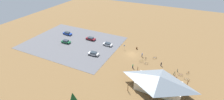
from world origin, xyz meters
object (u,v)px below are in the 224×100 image
at_px(visitor_crossing_yard, 161,64).
at_px(visitor_by_pavilion, 133,66).
at_px(car_white_mid_lot, 108,44).
at_px(bicycle_red_lone_east, 176,77).
at_px(bike_pavilion, 159,82).
at_px(lot_sign, 124,47).
at_px(bicycle_teal_mid_cluster, 177,70).
at_px(visitor_near_lot, 142,55).
at_px(bicycle_silver_yard_right, 187,79).
at_px(bicycle_black_near_sign, 146,58).
at_px(bicycle_orange_front_row, 188,73).
at_px(bicycle_white_yard_left, 146,63).
at_px(bicycle_yellow_near_porch, 141,61).
at_px(car_green_aisle_side, 66,41).
at_px(pine_far_west, 73,98).
at_px(bicycle_green_back_row, 174,73).
at_px(bicycle_blue_by_bin, 155,58).
at_px(trash_bin, 137,48).
at_px(car_blue_near_entry, 67,33).
at_px(car_silver_end_stall, 94,53).
at_px(car_maroon_second_row, 91,39).

bearing_deg(visitor_crossing_yard, visitor_by_pavilion, 33.01).
bearing_deg(car_white_mid_lot, bicycle_red_lone_east, 161.74).
distance_m(bike_pavilion, lot_sign, 25.13).
distance_m(bicycle_teal_mid_cluster, visitor_near_lot, 14.20).
distance_m(bicycle_silver_yard_right, visitor_near_lot, 18.53).
bearing_deg(bicycle_black_near_sign, bicycle_orange_front_row, 170.90).
height_order(bicycle_white_yard_left, bicycle_yellow_near_porch, bicycle_yellow_near_porch).
height_order(lot_sign, car_green_aisle_side, lot_sign).
relative_size(lot_sign, pine_far_west, 0.33).
xyz_separation_m(bicycle_silver_yard_right, bicycle_green_back_row, (4.12, -1.48, -0.02)).
xyz_separation_m(bicycle_silver_yard_right, bicycle_blue_by_bin, (12.22, -8.15, -0.00)).
distance_m(bike_pavilion, bicycle_white_yard_left, 13.13).
bearing_deg(trash_bin, lot_sign, 30.08).
xyz_separation_m(trash_bin, pine_far_west, (4.04, 37.72, 4.34)).
xyz_separation_m(lot_sign, bicycle_silver_yard_right, (-25.52, 9.55, -1.02)).
xyz_separation_m(pine_far_west, visitor_crossing_yard, (-15.85, -29.84, -3.93)).
distance_m(car_blue_near_entry, visitor_by_pavilion, 41.14).
height_order(bicycle_yellow_near_porch, bicycle_silver_yard_right, bicycle_silver_yard_right).
height_order(bicycle_yellow_near_porch, bicycle_black_near_sign, bicycle_yellow_near_porch).
bearing_deg(car_silver_end_stall, car_white_mid_lot, -98.84).
bearing_deg(car_white_mid_lot, lot_sign, 179.61).
bearing_deg(bike_pavilion, car_blue_near_entry, -21.04).
height_order(bicycle_white_yard_left, car_silver_end_stall, car_silver_end_stall).
distance_m(lot_sign, bicycle_orange_front_row, 26.24).
relative_size(pine_far_west, visitor_near_lot, 3.88).
xyz_separation_m(bicycle_teal_mid_cluster, car_white_mid_lot, (30.19, -5.95, 0.37)).
bearing_deg(lot_sign, bicycle_yellow_near_porch, 147.13).
xyz_separation_m(pine_far_west, visitor_by_pavilion, (-7.00, -24.10, -3.88)).
distance_m(pine_far_west, visitor_crossing_yard, 34.02).
distance_m(bicycle_yellow_near_porch, bicycle_black_near_sign, 2.83).
height_order(bicycle_yellow_near_porch, car_green_aisle_side, car_green_aisle_side).
bearing_deg(visitor_crossing_yard, bicycle_teal_mid_cluster, 172.83).
bearing_deg(lot_sign, bicycle_silver_yard_right, 159.49).
height_order(bicycle_teal_mid_cluster, bicycle_green_back_row, bicycle_green_back_row).
bearing_deg(bicycle_green_back_row, car_white_mid_lot, -15.44).
bearing_deg(pine_far_west, bicycle_yellow_near_porch, -106.59).
height_order(bicycle_orange_front_row, car_maroon_second_row, car_maroon_second_row).
height_order(car_green_aisle_side, car_blue_near_entry, car_blue_near_entry).
xyz_separation_m(bicycle_silver_yard_right, bicycle_black_near_sign, (15.34, -6.23, -0.03)).
relative_size(bicycle_white_yard_left, car_green_aisle_side, 0.35).
bearing_deg(bicycle_silver_yard_right, car_blue_near_entry, -10.87).
distance_m(lot_sign, car_blue_near_entry, 31.66).
bearing_deg(bicycle_green_back_row, car_blue_near_entry, -10.14).
relative_size(pine_far_west, bicycle_white_yard_left, 4.45).
xyz_separation_m(bicycle_yellow_near_porch, car_green_aisle_side, (35.63, 0.05, 0.36)).
bearing_deg(trash_bin, visitor_by_pavilion, 102.27).
relative_size(bicycle_silver_yard_right, car_silver_end_stall, 0.39).
bearing_deg(lot_sign, bicycle_orange_front_row, 167.27).
height_order(bicycle_white_yard_left, car_white_mid_lot, car_white_mid_lot).
distance_m(pine_far_west, car_blue_near_entry, 48.82).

